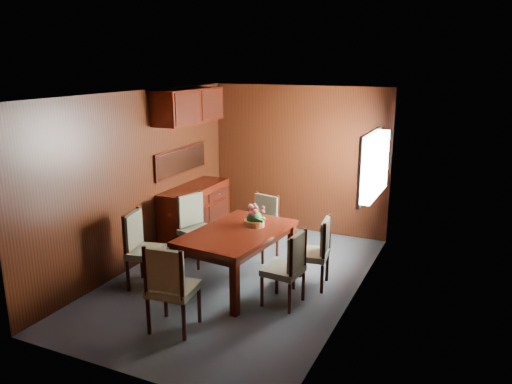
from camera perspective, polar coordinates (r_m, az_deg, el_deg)
The scene contains 11 objects.
ground at distance 6.65m, azimuth -2.10°, elevation -9.94°, with size 4.50×4.50×0.00m, color #3A464F.
room_shell at distance 6.49m, azimuth -1.73°, elevation 4.57°, with size 3.06×4.52×2.41m.
sideboard at distance 7.88m, azimuth -6.97°, elevation -2.51°, with size 0.48×1.40×0.90m, color #330D06.
dining_table at distance 6.29m, azimuth -2.18°, elevation -5.31°, with size 1.11×1.63×0.72m.
chair_left_near at distance 6.44m, azimuth -12.89°, elevation -5.92°, with size 0.54×0.55×0.98m.
chair_left_far at distance 7.10m, azimuth -6.90°, elevation -3.69°, with size 0.57×0.58×0.98m.
chair_right_near at distance 5.82m, azimuth 3.75°, elevation -8.30°, with size 0.45×0.46×0.91m.
chair_right_far at distance 6.33m, azimuth 6.98°, elevation -6.43°, with size 0.46×0.48×0.91m.
chair_head at distance 5.32m, azimuth -9.84°, elevation -10.32°, with size 0.52×0.50×0.98m.
chair_foot at distance 7.24m, azimuth 0.75°, elevation -3.50°, with size 0.51×0.50×0.91m.
flower_centerpiece at distance 6.39m, azimuth -0.19°, elevation -2.75°, with size 0.28×0.28×0.28m.
Camera 1 is at (2.75, -5.37, 2.79)m, focal length 35.00 mm.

